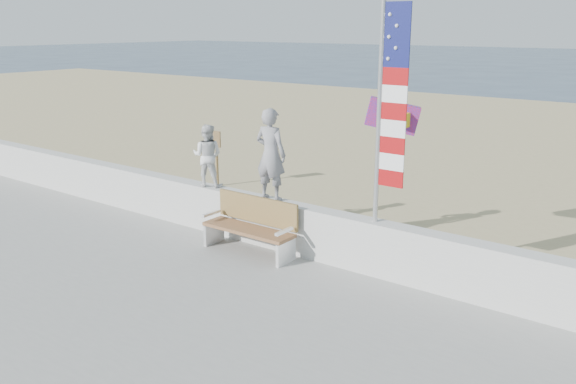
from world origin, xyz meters
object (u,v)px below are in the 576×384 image
object	(u,v)px
adult	(271,154)
bench	(251,225)
child	(207,156)
flag	(387,104)

from	to	relation	value
adult	bench	bearing A→B (deg)	74.55
child	flag	bearing A→B (deg)	155.95
bench	flag	world-z (taller)	flag
child	adult	bearing A→B (deg)	155.95
child	bench	distance (m)	1.85
adult	flag	size ratio (longest dim) A/B	0.48
flag	child	bearing A→B (deg)	180.00
adult	child	world-z (taller)	adult
child	flag	size ratio (longest dim) A/B	0.35
bench	flag	size ratio (longest dim) A/B	0.51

